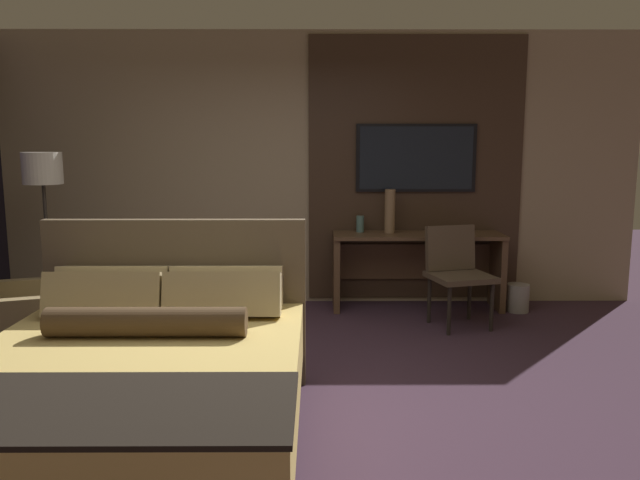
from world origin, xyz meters
TOP-DOWN VIEW (x-y plane):
  - ground_plane at (0.00, 0.00)m, footprint 16.00×16.00m
  - wall_back_tv_panel at (0.17, 2.59)m, footprint 7.20×0.09m
  - bed at (-0.70, -0.68)m, footprint 1.78×2.15m
  - desk at (1.28, 2.32)m, footprint 1.70×0.50m
  - tv at (1.28, 2.52)m, footprint 1.23×0.04m
  - desk_chair at (1.55, 1.72)m, footprint 0.64×0.64m
  - armchair_by_window at (-2.07, 0.86)m, footprint 0.98×1.00m
  - floor_lamp at (-2.15, 1.61)m, footprint 0.34×0.34m
  - vase_tall at (1.00, 2.33)m, footprint 0.11×0.11m
  - vase_short at (0.71, 2.40)m, footprint 0.08×0.08m
  - waste_bin at (2.28, 2.15)m, footprint 0.22×0.22m

SIDE VIEW (x-z plane):
  - ground_plane at x=0.00m, z-range 0.00..0.00m
  - waste_bin at x=2.28m, z-range 0.00..0.28m
  - armchair_by_window at x=-2.07m, z-range -0.13..0.65m
  - bed at x=-0.70m, z-range -0.23..0.94m
  - desk at x=1.28m, z-range 0.13..0.90m
  - desk_chair at x=1.55m, z-range 0.09..1.01m
  - vase_short at x=0.71m, z-range 0.77..0.94m
  - vase_tall at x=1.00m, z-range 0.77..1.21m
  - floor_lamp at x=-2.15m, z-range 0.53..2.13m
  - wall_back_tv_panel at x=0.17m, z-range 0.00..2.80m
  - tv at x=1.28m, z-range 1.18..1.87m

